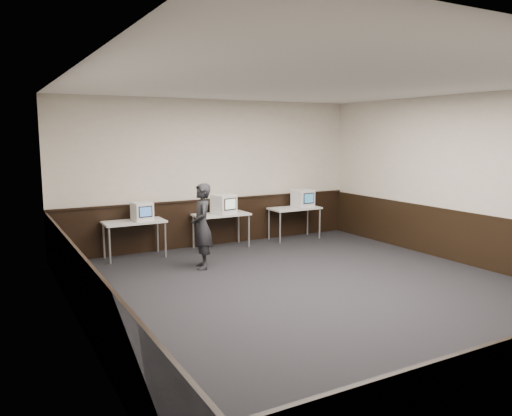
% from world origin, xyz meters
% --- Properties ---
extents(floor, '(8.00, 8.00, 0.00)m').
position_xyz_m(floor, '(0.00, 0.00, 0.00)').
color(floor, black).
rests_on(floor, ground).
extents(ceiling, '(8.00, 8.00, 0.00)m').
position_xyz_m(ceiling, '(0.00, 0.00, 3.20)').
color(ceiling, white).
rests_on(ceiling, back_wall).
extents(back_wall, '(7.00, 0.00, 7.00)m').
position_xyz_m(back_wall, '(0.00, 4.00, 1.60)').
color(back_wall, beige).
rests_on(back_wall, ground).
extents(left_wall, '(0.00, 8.00, 8.00)m').
position_xyz_m(left_wall, '(-3.50, 0.00, 1.60)').
color(left_wall, beige).
rests_on(left_wall, ground).
extents(right_wall, '(0.00, 8.00, 8.00)m').
position_xyz_m(right_wall, '(3.50, 0.00, 1.60)').
color(right_wall, beige).
rests_on(right_wall, ground).
extents(wainscot_back, '(6.98, 0.04, 1.00)m').
position_xyz_m(wainscot_back, '(0.00, 3.98, 0.50)').
color(wainscot_back, black).
rests_on(wainscot_back, back_wall).
extents(wainscot_left, '(0.04, 7.98, 1.00)m').
position_xyz_m(wainscot_left, '(-3.48, 0.00, 0.50)').
color(wainscot_left, black).
rests_on(wainscot_left, left_wall).
extents(wainscot_right, '(0.04, 7.98, 1.00)m').
position_xyz_m(wainscot_right, '(3.48, 0.00, 0.50)').
color(wainscot_right, black).
rests_on(wainscot_right, right_wall).
extents(wainscot_rail, '(6.98, 0.06, 0.04)m').
position_xyz_m(wainscot_rail, '(0.00, 3.96, 1.02)').
color(wainscot_rail, black).
rests_on(wainscot_rail, wainscot_back).
extents(desk_left, '(1.20, 0.60, 0.75)m').
position_xyz_m(desk_left, '(-1.90, 3.60, 0.68)').
color(desk_left, silver).
rests_on(desk_left, ground).
extents(desk_center, '(1.20, 0.60, 0.75)m').
position_xyz_m(desk_center, '(0.00, 3.60, 0.68)').
color(desk_center, silver).
rests_on(desk_center, ground).
extents(desk_right, '(1.20, 0.60, 0.75)m').
position_xyz_m(desk_right, '(1.90, 3.60, 0.68)').
color(desk_right, silver).
rests_on(desk_right, ground).
extents(emac_left, '(0.39, 0.42, 0.36)m').
position_xyz_m(emac_left, '(-1.74, 3.57, 0.93)').
color(emac_left, white).
rests_on(emac_left, desk_left).
extents(emac_center, '(0.51, 0.53, 0.42)m').
position_xyz_m(emac_center, '(0.05, 3.57, 0.96)').
color(emac_center, white).
rests_on(emac_center, desk_center).
extents(emac_right, '(0.45, 0.48, 0.41)m').
position_xyz_m(emac_right, '(2.12, 3.59, 0.96)').
color(emac_right, white).
rests_on(emac_right, desk_right).
extents(person, '(0.51, 0.65, 1.57)m').
position_xyz_m(person, '(-1.02, 2.24, 0.79)').
color(person, black).
rests_on(person, ground).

